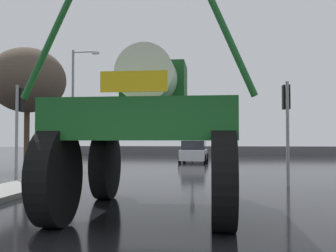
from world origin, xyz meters
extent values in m
plane|color=black|center=(0.00, 18.00, 0.00)|extent=(120.00, 120.00, 0.00)
cube|color=gray|center=(-4.73, 6.87, 0.07)|extent=(1.68, 7.00, 0.15)
cylinder|color=black|center=(-1.56, 6.18, 0.91)|extent=(0.42, 1.82, 1.82)
cylinder|color=black|center=(1.48, 6.18, 0.91)|extent=(0.42, 1.82, 1.82)
cylinder|color=black|center=(-1.55, 2.73, 0.91)|extent=(0.42, 1.82, 1.82)
cylinder|color=black|center=(1.49, 2.74, 0.91)|extent=(0.42, 1.82, 1.82)
cube|color=#195B23|center=(-0.04, 4.46, 1.96)|extent=(3.55, 4.15, 0.76)
cube|color=#154E1E|center=(-0.04, 4.89, 2.84)|extent=(1.46, 1.15, 1.02)
cylinder|color=silver|center=(-0.03, 3.86, 2.92)|extent=(1.17, 1.15, 1.17)
cylinder|color=#195B23|center=(-1.63, 2.59, 3.39)|extent=(1.10, 0.12, 2.16)
cylinder|color=#195B23|center=(1.56, 2.60, 3.41)|extent=(1.04, 0.12, 2.19)
cube|color=yellow|center=(-0.03, 2.36, 2.59)|extent=(1.17, 0.04, 0.36)
cube|color=silver|center=(0.03, 23.78, 0.53)|extent=(1.86, 4.16, 0.70)
cube|color=#23282D|center=(0.03, 23.63, 1.20)|extent=(1.64, 2.16, 0.64)
cylinder|color=black|center=(-0.76, 25.17, 0.30)|extent=(0.20, 0.61, 0.60)
cylinder|color=black|center=(0.94, 25.10, 0.30)|extent=(0.20, 0.61, 0.60)
cylinder|color=black|center=(-0.87, 22.47, 0.30)|extent=(0.20, 0.61, 0.60)
cylinder|color=black|center=(0.83, 22.40, 0.30)|extent=(0.20, 0.61, 0.60)
cylinder|color=gray|center=(-5.88, 9.61, 1.81)|extent=(0.11, 0.11, 3.62)
cube|color=black|center=(-5.88, 9.82, 3.10)|extent=(0.24, 0.32, 0.84)
sphere|color=#390503|center=(-5.88, 10.01, 3.37)|extent=(0.17, 0.17, 0.17)
sphere|color=orange|center=(-5.88, 10.01, 3.10)|extent=(0.17, 0.17, 0.17)
sphere|color=black|center=(-5.88, 10.01, 2.83)|extent=(0.17, 0.17, 0.17)
cylinder|color=gray|center=(3.87, 9.61, 1.80)|extent=(0.11, 0.11, 3.59)
cube|color=black|center=(3.87, 9.82, 3.07)|extent=(0.24, 0.32, 0.84)
sphere|color=#390503|center=(3.87, 10.01, 3.34)|extent=(0.17, 0.17, 0.17)
sphere|color=orange|center=(3.87, 10.01, 3.07)|extent=(0.17, 0.17, 0.17)
sphere|color=black|center=(3.87, 10.01, 2.80)|extent=(0.17, 0.17, 0.17)
cylinder|color=gray|center=(2.46, 24.48, 1.66)|extent=(0.11, 0.11, 3.32)
cube|color=black|center=(2.46, 24.70, 2.80)|extent=(0.24, 0.32, 0.84)
sphere|color=#390503|center=(2.46, 24.89, 3.07)|extent=(0.17, 0.17, 0.17)
sphere|color=orange|center=(2.46, 24.89, 2.80)|extent=(0.17, 0.17, 0.17)
sphere|color=black|center=(2.46, 24.89, 2.53)|extent=(0.17, 0.17, 0.17)
cylinder|color=gray|center=(-0.12, 24.48, 1.96)|extent=(0.11, 0.11, 3.91)
cube|color=black|center=(-0.12, 24.70, 3.39)|extent=(0.24, 0.32, 0.84)
sphere|color=#390503|center=(-0.12, 24.89, 3.66)|extent=(0.17, 0.17, 0.17)
sphere|color=orange|center=(-0.12, 24.89, 3.39)|extent=(0.17, 0.17, 0.17)
sphere|color=black|center=(-0.12, 24.89, 3.12)|extent=(0.17, 0.17, 0.17)
cylinder|color=gray|center=(-8.77, 23.43, 4.07)|extent=(0.18, 0.18, 8.14)
cylinder|color=gray|center=(-7.92, 23.43, 7.99)|extent=(1.69, 0.10, 0.10)
cube|color=silver|center=(-7.07, 23.43, 7.89)|extent=(0.50, 0.24, 0.16)
cylinder|color=#473828|center=(-8.95, 16.69, 1.71)|extent=(0.30, 0.30, 3.43)
ellipsoid|color=brown|center=(-8.95, 16.69, 4.91)|extent=(4.25, 4.25, 3.61)
cube|color=#59595B|center=(0.00, 37.06, 0.45)|extent=(28.90, 0.24, 0.90)
camera|label=1|loc=(1.29, -4.24, 1.59)|focal=42.19mm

